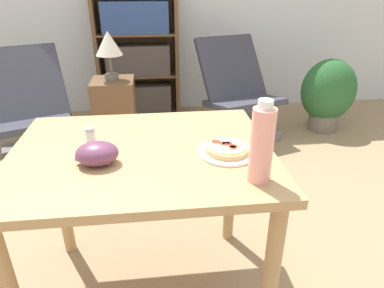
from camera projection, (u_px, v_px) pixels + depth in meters
The scene contains 11 objects.
dining_table at pixel (143, 177), 1.39m from camera, with size 1.02×0.80×0.77m.
pizza_on_plate at pixel (227, 150), 1.30m from camera, with size 0.22×0.22×0.04m.
grape_bunch at pixel (97, 154), 1.22m from camera, with size 0.16×0.12×0.08m.
drink_bottle at pixel (262, 144), 1.08m from camera, with size 0.08×0.08×0.28m.
salt_shaker at pixel (91, 137), 1.36m from camera, with size 0.04×0.04×0.08m.
lounge_chair_near at pixel (34, 127), 2.77m from camera, with size 0.81×0.93×0.88m.
lounge_chair_far at pixel (238, 105), 3.24m from camera, with size 0.78×0.91×0.88m.
bookshelf at pixel (138, 58), 3.58m from camera, with size 0.84×0.30×1.30m.
side_table at pixel (116, 116), 2.91m from camera, with size 0.34×0.34×0.63m.
table_lamp at pixel (109, 46), 2.65m from camera, with size 0.21×0.21×0.38m.
potted_plant_floor at pixel (328, 94), 3.30m from camera, with size 0.52×0.44×0.70m.
Camera 1 is at (0.05, -1.21, 1.38)m, focal length 32.00 mm.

